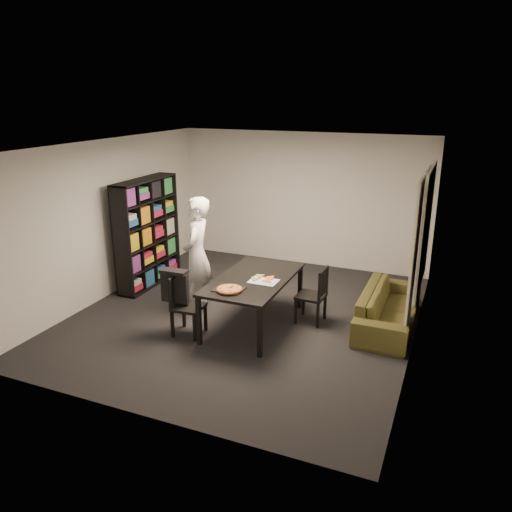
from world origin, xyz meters
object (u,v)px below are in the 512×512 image
at_px(bookshelf, 148,233).
at_px(dining_table, 253,282).
at_px(pepperoni_pizza, 229,289).
at_px(person, 197,255).
at_px(chair_right, 316,292).
at_px(sofa, 389,308).
at_px(chair_left, 183,301).
at_px(baking_tray, 229,289).

xyz_separation_m(bookshelf, dining_table, (2.39, -0.86, -0.27)).
bearing_deg(pepperoni_pizza, person, 140.31).
height_order(chair_right, sofa, chair_right).
relative_size(chair_left, pepperoni_pizza, 2.51).
bearing_deg(sofa, chair_right, 108.00).
relative_size(chair_right, sofa, 0.45).
xyz_separation_m(chair_left, pepperoni_pizza, (0.72, 0.04, 0.27)).
bearing_deg(bookshelf, chair_left, -43.35).
xyz_separation_m(chair_left, chair_right, (1.65, 1.06, -0.01)).
bearing_deg(chair_right, baking_tray, -42.30).
height_order(bookshelf, baking_tray, bookshelf).
bearing_deg(sofa, chair_left, 117.54).
xyz_separation_m(dining_table, baking_tray, (-0.13, -0.54, 0.07)).
bearing_deg(baking_tray, sofa, 33.31).
distance_m(baking_tray, pepperoni_pizza, 0.06).
distance_m(chair_right, sofa, 1.09).
relative_size(person, sofa, 0.95).
bearing_deg(chair_right, chair_left, -54.78).
bearing_deg(pepperoni_pizza, chair_left, -176.85).
bearing_deg(sofa, bookshelf, 88.78).
height_order(dining_table, chair_right, chair_right).
bearing_deg(baking_tray, chair_right, 45.22).
distance_m(chair_left, pepperoni_pizza, 0.77).
relative_size(bookshelf, sofa, 0.99).
bearing_deg(bookshelf, dining_table, -19.69).
relative_size(person, baking_tray, 4.56).
height_order(dining_table, sofa, dining_table).
xyz_separation_m(baking_tray, pepperoni_pizza, (0.03, -0.05, 0.02)).
xyz_separation_m(dining_table, sofa, (1.85, 0.77, -0.40)).
height_order(pepperoni_pizza, sofa, pepperoni_pizza).
distance_m(chair_right, person, 1.92).
height_order(person, pepperoni_pizza, person).
bearing_deg(person, bookshelf, -131.63).
distance_m(bookshelf, dining_table, 2.55).
relative_size(chair_right, pepperoni_pizza, 2.47).
bearing_deg(pepperoni_pizza, dining_table, 80.02).
bearing_deg(sofa, baking_tray, 123.31).
bearing_deg(chair_right, bookshelf, -94.97).
xyz_separation_m(bookshelf, chair_left, (1.57, -1.48, -0.45)).
bearing_deg(chair_left, bookshelf, 43.85).
xyz_separation_m(chair_right, baking_tray, (-0.97, -0.97, 0.26)).
height_order(bookshelf, person, bookshelf).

